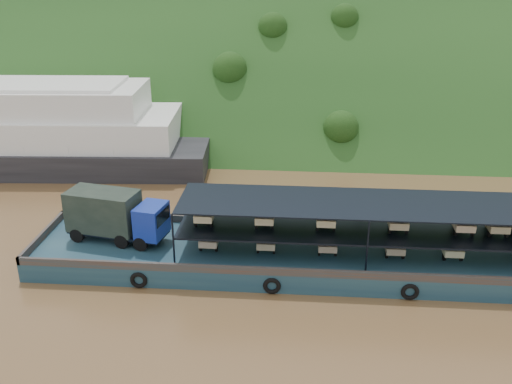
{
  "coord_description": "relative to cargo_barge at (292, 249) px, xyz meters",
  "views": [
    {
      "loc": [
        1.01,
        -33.96,
        18.37
      ],
      "look_at": [
        -2.0,
        3.0,
        3.2
      ],
      "focal_mm": 40.0,
      "sensor_mm": 36.0,
      "label": 1
    }
  ],
  "objects": [
    {
      "name": "ground",
      "position": [
        -0.69,
        1.47,
        -1.13
      ],
      "size": [
        160.0,
        160.0,
        0.0
      ],
      "primitive_type": "plane",
      "color": "brown",
      "rests_on": "ground"
    },
    {
      "name": "hillside",
      "position": [
        -0.69,
        37.47,
        -1.13
      ],
      "size": [
        140.0,
        39.6,
        39.6
      ],
      "primitive_type": "cube",
      "rotation": [
        0.79,
        0.0,
        0.0
      ],
      "color": "#183A15",
      "rests_on": "ground"
    },
    {
      "name": "cargo_barge",
      "position": [
        0.0,
        0.0,
        0.0
      ],
      "size": [
        35.0,
        7.18,
        4.54
      ],
      "color": "#143046",
      "rests_on": "ground"
    },
    {
      "name": "passenger_ferry",
      "position": [
        -28.02,
        17.31,
        2.32
      ],
      "size": [
        39.9,
        12.25,
        7.97
      ],
      "rotation": [
        0.0,
        0.0,
        0.06
      ],
      "color": "black",
      "rests_on": "ground"
    }
  ]
}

